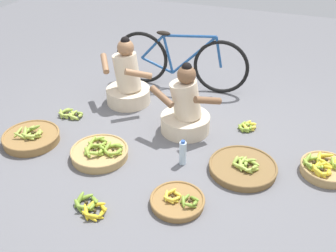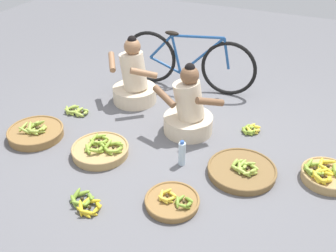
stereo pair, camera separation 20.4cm
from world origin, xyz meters
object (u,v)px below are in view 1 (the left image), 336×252
object	(u,v)px
bicycle_leaning	(180,61)
vendor_woman_behind	(128,82)
banana_basket_near_bicycle	(326,168)
banana_basket_back_center	(243,167)
loose_bananas_front_center	(90,207)
loose_bananas_mid_right	(247,127)
banana_basket_back_right	(100,152)
banana_basket_near_vendor	(178,201)
vendor_woman_front	(185,110)
banana_basket_back_left	(31,137)
loose_bananas_mid_left	(71,114)
water_bottle	(183,153)

from	to	relation	value
bicycle_leaning	vendor_woman_behind	bearing A→B (deg)	-127.07
banana_basket_near_bicycle	banana_basket_back_center	bearing A→B (deg)	-162.52
vendor_woman_behind	loose_bananas_front_center	size ratio (longest dim) A/B	2.37
bicycle_leaning	loose_bananas_mid_right	size ratio (longest dim) A/B	7.65
banana_basket_back_right	loose_bananas_front_center	world-z (taller)	banana_basket_back_right
banana_basket_near_vendor	banana_basket_back_right	distance (m)	0.99
vendor_woman_front	banana_basket_back_left	size ratio (longest dim) A/B	1.36
vendor_woman_behind	loose_bananas_front_center	world-z (taller)	vendor_woman_behind
banana_basket_near_vendor	banana_basket_near_bicycle	size ratio (longest dim) A/B	0.99
banana_basket_back_left	loose_bananas_mid_left	world-z (taller)	banana_basket_back_left
banana_basket_back_left	loose_bananas_mid_right	bearing A→B (deg)	26.48
banana_basket_back_center	loose_bananas_front_center	distance (m)	1.42
banana_basket_back_left	loose_bananas_mid_right	distance (m)	2.27
vendor_woman_behind	banana_basket_back_left	size ratio (longest dim) A/B	1.42
banana_basket_near_vendor	water_bottle	world-z (taller)	water_bottle
banana_basket_back_right	loose_bananas_mid_left	world-z (taller)	banana_basket_back_right
bicycle_leaning	loose_bananas_mid_right	distance (m)	1.27
bicycle_leaning	vendor_woman_front	bearing A→B (deg)	-67.90
loose_bananas_mid_right	vendor_woman_front	bearing A→B (deg)	-157.21
bicycle_leaning	loose_bananas_mid_right	bearing A→B (deg)	-34.48
vendor_woman_behind	banana_basket_back_right	xyz separation A→B (m)	(0.21, -1.10, -0.21)
water_bottle	bicycle_leaning	bearing A→B (deg)	109.92
bicycle_leaning	banana_basket_back_left	world-z (taller)	bicycle_leaning
banana_basket_near_vendor	banana_basket_back_center	distance (m)	0.75
bicycle_leaning	loose_bananas_front_center	bearing A→B (deg)	-89.19
bicycle_leaning	banana_basket_near_vendor	bearing A→B (deg)	-71.50
loose_bananas_mid_left	loose_bananas_front_center	size ratio (longest dim) A/B	0.91
banana_basket_near_vendor	banana_basket_near_bicycle	bearing A→B (deg)	36.87
banana_basket_back_left	loose_bananas_front_center	size ratio (longest dim) A/B	1.67
banana_basket_back_center	banana_basket_near_bicycle	xyz separation A→B (m)	(0.72, 0.23, 0.02)
loose_bananas_mid_right	water_bottle	bearing A→B (deg)	-119.53
banana_basket_near_bicycle	water_bottle	size ratio (longest dim) A/B	1.78
banana_basket_back_right	loose_bananas_mid_right	world-z (taller)	banana_basket_back_right
vendor_woman_behind	banana_basket_near_vendor	bearing A→B (deg)	-52.02
vendor_woman_front	loose_bananas_front_center	world-z (taller)	vendor_woman_front
loose_bananas_mid_left	banana_basket_back_left	bearing A→B (deg)	-99.94
loose_bananas_mid_right	water_bottle	xyz separation A→B (m)	(-0.46, -0.81, 0.10)
vendor_woman_behind	banana_basket_near_bicycle	world-z (taller)	vendor_woman_behind
vendor_woman_behind	vendor_woman_front	bearing A→B (deg)	-23.26
vendor_woman_front	banana_basket_back_center	world-z (taller)	vendor_woman_front
bicycle_leaning	loose_bananas_mid_left	bearing A→B (deg)	-129.24
vendor_woman_behind	loose_bananas_mid_right	distance (m)	1.48
banana_basket_near_vendor	loose_bananas_mid_right	distance (m)	1.39
banana_basket_back_right	loose_bananas_front_center	size ratio (longest dim) A/B	1.62
vendor_woman_behind	banana_basket_near_vendor	world-z (taller)	vendor_woman_behind
banana_basket_near_bicycle	loose_bananas_mid_right	xyz separation A→B (m)	(-0.81, 0.50, -0.03)
bicycle_leaning	banana_basket_back_right	size ratio (longest dim) A/B	3.05
loose_bananas_mid_right	banana_basket_back_center	bearing A→B (deg)	-82.43
banana_basket_back_right	banana_basket_near_bicycle	distance (m)	2.12
loose_bananas_mid_left	water_bottle	world-z (taller)	water_bottle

